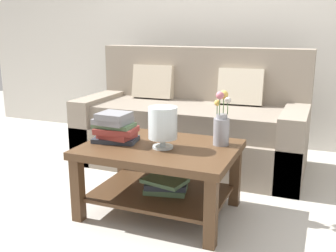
{
  "coord_description": "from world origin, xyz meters",
  "views": [
    {
      "loc": [
        1.0,
        -2.62,
        1.25
      ],
      "look_at": [
        -0.0,
        -0.15,
        0.58
      ],
      "focal_mm": 42.35,
      "sensor_mm": 36.0,
      "label": 1
    }
  ],
  "objects_px": {
    "book_stack_main": "(115,128)",
    "glass_hurricane_vase": "(163,124)",
    "couch": "(192,125)",
    "flower_pitcher": "(221,125)",
    "coffee_table": "(160,166)"
  },
  "relations": [
    {
      "from": "glass_hurricane_vase",
      "to": "flower_pitcher",
      "type": "height_order",
      "value": "flower_pitcher"
    },
    {
      "from": "coffee_table",
      "to": "book_stack_main",
      "type": "distance_m",
      "value": 0.4
    },
    {
      "from": "coffee_table",
      "to": "book_stack_main",
      "type": "xyz_separation_m",
      "value": [
        -0.32,
        -0.03,
        0.24
      ]
    },
    {
      "from": "book_stack_main",
      "to": "flower_pitcher",
      "type": "xyz_separation_m",
      "value": [
        0.69,
        0.21,
        0.04
      ]
    },
    {
      "from": "glass_hurricane_vase",
      "to": "flower_pitcher",
      "type": "bearing_deg",
      "value": 32.73
    },
    {
      "from": "couch",
      "to": "glass_hurricane_vase",
      "type": "distance_m",
      "value": 1.16
    },
    {
      "from": "flower_pitcher",
      "to": "couch",
      "type": "bearing_deg",
      "value": 119.24
    },
    {
      "from": "book_stack_main",
      "to": "glass_hurricane_vase",
      "type": "height_order",
      "value": "glass_hurricane_vase"
    },
    {
      "from": "book_stack_main",
      "to": "glass_hurricane_vase",
      "type": "xyz_separation_m",
      "value": [
        0.36,
        -0.01,
        0.06
      ]
    },
    {
      "from": "couch",
      "to": "flower_pitcher",
      "type": "xyz_separation_m",
      "value": [
        0.5,
        -0.9,
        0.25
      ]
    },
    {
      "from": "coffee_table",
      "to": "glass_hurricane_vase",
      "type": "height_order",
      "value": "glass_hurricane_vase"
    },
    {
      "from": "coffee_table",
      "to": "flower_pitcher",
      "type": "relative_size",
      "value": 2.77
    },
    {
      "from": "glass_hurricane_vase",
      "to": "flower_pitcher",
      "type": "distance_m",
      "value": 0.4
    },
    {
      "from": "coffee_table",
      "to": "glass_hurricane_vase",
      "type": "xyz_separation_m",
      "value": [
        0.04,
        -0.04,
        0.3
      ]
    },
    {
      "from": "couch",
      "to": "book_stack_main",
      "type": "distance_m",
      "value": 1.14
    }
  ]
}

